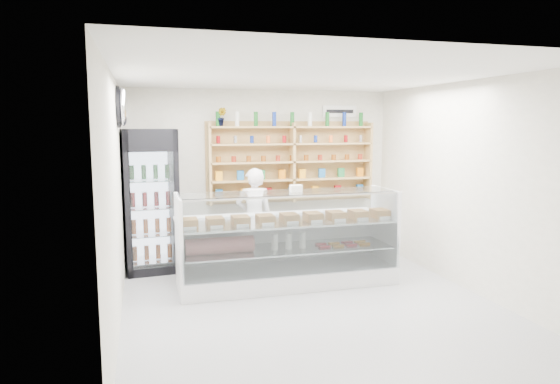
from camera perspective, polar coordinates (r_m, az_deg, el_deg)
name	(u,v)px	position (r m, az deg, el deg)	size (l,w,h in m)	color
room	(309,192)	(6.10, 3.31, -0.01)	(5.00, 5.00, 5.00)	#9D9DA2
display_counter	(287,259)	(7.01, 0.84, -7.66)	(3.01, 0.90, 1.31)	white
shop_worker	(254,218)	(7.82, -2.98, -2.93)	(0.57, 0.37, 1.56)	silver
drinks_cooler	(150,200)	(7.80, -14.61, -0.93)	(0.84, 0.82, 2.16)	black
wall_shelving	(292,162)	(8.45, 1.40, 3.45)	(2.84, 0.28, 1.33)	tan
potted_plant	(221,117)	(8.16, -6.74, 8.52)	(0.16, 0.13, 0.30)	#1E6626
security_mirror	(123,107)	(6.93, -17.54, 9.27)	(0.15, 0.50, 0.50)	silver
wall_sign	(340,111)	(8.85, 6.82, 9.13)	(0.62, 0.03, 0.20)	white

